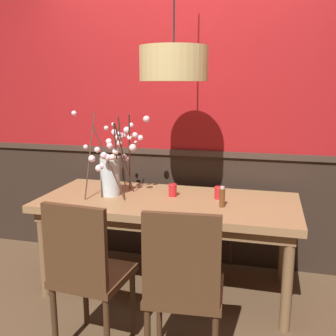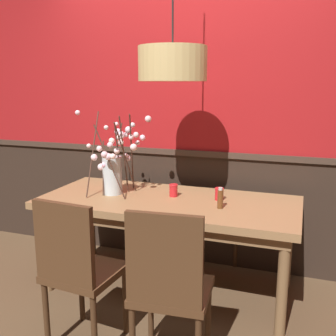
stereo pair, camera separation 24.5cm
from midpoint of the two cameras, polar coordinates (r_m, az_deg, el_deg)
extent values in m
plane|color=brown|center=(3.27, -2.25, -17.05)|extent=(24.00, 24.00, 0.00)
cube|color=#2D2119|center=(3.62, 0.48, -5.61)|extent=(5.10, 0.12, 0.98)
cube|color=#3E2E24|center=(3.49, 0.45, 2.37)|extent=(5.10, 0.14, 0.05)
cube|color=maroon|center=(3.46, 0.52, 17.81)|extent=(5.10, 0.12, 1.91)
cube|color=#997047|center=(2.99, -2.36, -5.06)|extent=(1.94, 0.85, 0.05)
cube|color=brown|center=(3.01, -2.35, -6.28)|extent=(1.83, 0.74, 0.08)
cylinder|color=brown|center=(3.20, -19.76, -11.66)|extent=(0.07, 0.07, 0.68)
cylinder|color=brown|center=(2.70, 14.38, -15.86)|extent=(0.07, 0.07, 0.68)
cylinder|color=brown|center=(3.73, -13.96, -7.86)|extent=(0.07, 0.07, 0.68)
cylinder|color=brown|center=(3.31, 14.45, -10.46)|extent=(0.07, 0.07, 0.68)
cube|color=#4C301C|center=(2.32, -0.67, -17.43)|extent=(0.46, 0.44, 0.04)
cube|color=#4C301C|center=(2.04, -1.62, -13.30)|extent=(0.40, 0.07, 0.50)
cylinder|color=#412917|center=(2.62, -4.11, -19.69)|extent=(0.04, 0.04, 0.43)
cylinder|color=#412917|center=(2.57, 4.33, -20.39)|extent=(0.04, 0.04, 0.43)
cube|color=#4C301C|center=(3.86, -2.73, -5.23)|extent=(0.44, 0.41, 0.04)
cube|color=#4C301C|center=(3.96, -2.24, -1.07)|extent=(0.39, 0.07, 0.45)
cylinder|color=#412917|center=(3.76, -0.58, -9.46)|extent=(0.04, 0.04, 0.42)
cylinder|color=#412917|center=(3.83, -5.80, -9.09)|extent=(0.04, 0.04, 0.42)
cylinder|color=#412917|center=(4.06, 0.23, -7.82)|extent=(0.04, 0.04, 0.42)
cylinder|color=#412917|center=(4.12, -4.62, -7.51)|extent=(0.04, 0.04, 0.42)
cube|color=#4C301C|center=(3.69, 5.05, -5.85)|extent=(0.42, 0.43, 0.04)
cube|color=#4C301C|center=(3.80, 5.67, -1.11)|extent=(0.38, 0.05, 0.50)
cylinder|color=#412917|center=(3.58, 7.17, -10.55)|extent=(0.04, 0.04, 0.43)
cylinder|color=#412917|center=(3.65, 1.74, -10.05)|extent=(0.04, 0.04, 0.43)
cylinder|color=#412917|center=(3.91, 7.99, -8.59)|extent=(0.04, 0.04, 0.43)
cylinder|color=#412917|center=(3.97, 3.02, -8.17)|extent=(0.04, 0.04, 0.43)
cube|color=#4C301C|center=(2.50, -13.62, -14.98)|extent=(0.44, 0.44, 0.04)
cube|color=#4C301C|center=(2.26, -16.51, -11.00)|extent=(0.39, 0.07, 0.47)
cylinder|color=#412917|center=(2.82, -14.46, -17.30)|extent=(0.04, 0.04, 0.45)
cylinder|color=#412917|center=(2.66, -7.92, -18.92)|extent=(0.04, 0.04, 0.45)
cylinder|color=#412917|center=(2.59, -18.97, -20.51)|extent=(0.04, 0.04, 0.45)
cylinder|color=#412917|center=(2.42, -11.98, -22.68)|extent=(0.04, 0.04, 0.45)
cylinder|color=silver|center=(3.10, -10.70, -1.24)|extent=(0.15, 0.15, 0.30)
cylinder|color=silver|center=(3.13, -10.62, -3.27)|extent=(0.14, 0.14, 0.07)
cylinder|color=#472D23|center=(3.08, -11.96, -0.19)|extent=(0.05, 0.11, 0.42)
sphere|color=#FCC5E2|center=(3.05, -11.77, 0.32)|extent=(0.05, 0.05, 0.05)
sphere|color=#FFD3DA|center=(3.03, -12.55, 2.59)|extent=(0.04, 0.04, 0.04)
sphere|color=#FFD8D1|center=(3.09, -11.58, -0.43)|extent=(0.05, 0.05, 0.05)
sphere|color=white|center=(3.08, -12.28, -0.05)|extent=(0.05, 0.05, 0.05)
cylinder|color=#472D23|center=(3.00, -8.70, 1.24)|extent=(0.03, 0.32, 0.58)
sphere|color=#FAD3D5|center=(2.96, -7.53, 2.93)|extent=(0.05, 0.05, 0.05)
sphere|color=#FCD2DC|center=(3.02, -8.69, 1.70)|extent=(0.03, 0.03, 0.03)
sphere|color=silver|center=(2.97, -7.17, 4.76)|extent=(0.04, 0.04, 0.04)
cylinder|color=#472D23|center=(3.09, -13.54, 1.88)|extent=(0.03, 0.27, 0.64)
sphere|color=white|center=(3.11, -14.11, 2.98)|extent=(0.04, 0.04, 0.04)
sphere|color=white|center=(3.07, -13.28, 1.32)|extent=(0.05, 0.05, 0.05)
sphere|color=#FFCCDD|center=(3.11, -15.75, 7.66)|extent=(0.04, 0.04, 0.04)
cylinder|color=#472D23|center=(3.08, -7.89, 2.05)|extent=(0.12, 0.29, 0.64)
sphere|color=#F7C9D1|center=(3.02, -5.50, 7.08)|extent=(0.05, 0.05, 0.05)
sphere|color=#FCCAD4|center=(3.09, -7.05, 3.60)|extent=(0.04, 0.04, 0.04)
sphere|color=silver|center=(3.05, -8.41, 1.34)|extent=(0.04, 0.04, 0.04)
sphere|color=#FFCBE7|center=(3.07, -6.34, 4.35)|extent=(0.05, 0.05, 0.05)
cylinder|color=#472D23|center=(3.14, -10.32, 1.37)|extent=(0.13, 0.06, 0.55)
sphere|color=#F3CCE3|center=(3.14, -10.00, 5.13)|extent=(0.05, 0.05, 0.05)
sphere|color=#FFDDD1|center=(3.13, -10.84, 3.79)|extent=(0.05, 0.05, 0.05)
sphere|color=#FCD2DA|center=(3.15, -10.19, 6.25)|extent=(0.03, 0.03, 0.03)
cylinder|color=#472D23|center=(3.04, -9.77, 1.24)|extent=(0.04, 0.17, 0.57)
sphere|color=#FCD2E1|center=(3.02, -9.43, 4.83)|extent=(0.04, 0.04, 0.04)
sphere|color=#FED7D0|center=(3.01, -9.67, 4.32)|extent=(0.04, 0.04, 0.04)
sphere|color=white|center=(2.99, -9.97, 2.34)|extent=(0.05, 0.05, 0.05)
sphere|color=#F3C5CF|center=(3.03, -9.24, 4.47)|extent=(0.03, 0.03, 0.03)
sphere|color=#FFDDD2|center=(3.00, -9.44, 3.58)|extent=(0.05, 0.05, 0.05)
cylinder|color=#472D23|center=(3.04, -8.98, 1.72)|extent=(0.03, 0.17, 0.62)
sphere|color=white|center=(3.01, -7.95, 4.43)|extent=(0.04, 0.04, 0.04)
sphere|color=silver|center=(3.00, -7.73, 6.18)|extent=(0.04, 0.04, 0.04)
sphere|color=#F6CFE2|center=(3.00, -8.36, 5.45)|extent=(0.05, 0.05, 0.05)
sphere|color=#FFD3E0|center=(3.03, -8.69, 4.75)|extent=(0.04, 0.04, 0.04)
sphere|color=#FFCFD4|center=(3.00, -7.96, 4.32)|extent=(0.03, 0.03, 0.03)
cylinder|color=#472D23|center=(2.94, -10.96, 0.68)|extent=(0.23, 0.04, 0.56)
sphere|color=#FFDBD5|center=(2.92, -10.49, 1.54)|extent=(0.04, 0.04, 0.04)
sphere|color=silver|center=(2.93, -11.16, 1.48)|extent=(0.05, 0.05, 0.05)
sphere|color=#FCC7D8|center=(2.89, -10.89, 3.17)|extent=(0.04, 0.04, 0.04)
sphere|color=#FAD1D4|center=(2.83, -11.45, 5.69)|extent=(0.03, 0.03, 0.03)
sphere|color=#F8C5D1|center=(2.93, -11.71, 1.76)|extent=(0.05, 0.05, 0.05)
cylinder|color=red|center=(3.04, -1.64, -3.26)|extent=(0.06, 0.06, 0.10)
torus|color=red|center=(3.03, -1.64, -2.45)|extent=(0.07, 0.07, 0.01)
cylinder|color=silver|center=(3.04, -1.63, -3.53)|extent=(0.04, 0.04, 0.05)
cylinder|color=red|center=(2.99, 5.06, -3.62)|extent=(0.06, 0.06, 0.09)
torus|color=red|center=(2.98, 5.07, -2.82)|extent=(0.07, 0.07, 0.01)
cylinder|color=silver|center=(2.99, 5.05, -3.88)|extent=(0.04, 0.04, 0.05)
cylinder|color=brown|center=(2.79, 5.39, -4.38)|extent=(0.04, 0.04, 0.13)
cylinder|color=beige|center=(2.77, 5.42, -2.89)|extent=(0.03, 0.03, 0.02)
cylinder|color=tan|center=(2.76, -1.78, 14.91)|extent=(0.47, 0.47, 0.23)
sphere|color=#F9EAB7|center=(2.76, -1.78, 14.19)|extent=(0.14, 0.14, 0.14)
camera|label=1|loc=(0.12, -92.41, -0.52)|focal=41.95mm
camera|label=2|loc=(0.12, 87.59, 0.52)|focal=41.95mm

